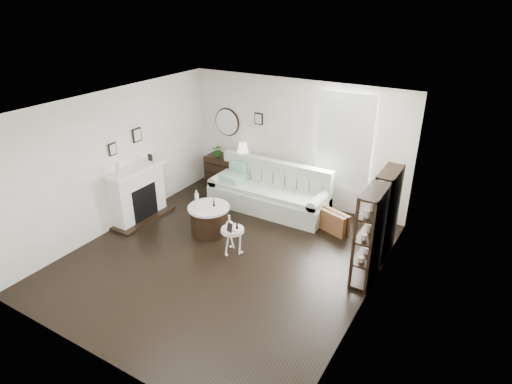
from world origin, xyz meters
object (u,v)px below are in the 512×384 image
Objects in this scene: dresser at (231,174)px; drum_table at (209,219)px; sofa at (270,194)px; pedestal_table at (232,231)px.

drum_table is at bearing -68.21° from dresser.
dresser is at bearing 111.79° from drum_table.
sofa reaches higher than pedestal_table.
dresser is (-1.27, 0.39, 0.06)m from sofa.
dresser is 2.39× the size of pedestal_table.
sofa is at bearing 71.39° from drum_table.
sofa reaches higher than drum_table.
pedestal_table is at bearing -55.70° from dresser.
dresser is 2.77m from pedestal_table.
drum_table is at bearing -108.61° from sofa.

